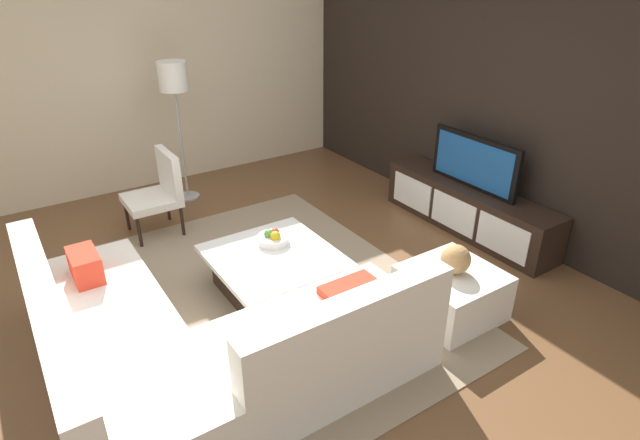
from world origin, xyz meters
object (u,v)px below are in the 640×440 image
at_px(sectional_couch, 194,345).
at_px(coffee_table, 274,272).
at_px(ottoman, 451,293).
at_px(television, 474,162).
at_px(floor_lamp, 174,85).
at_px(accent_chair_near, 159,189).
at_px(decorative_ball, 456,259).
at_px(media_console, 468,208).
at_px(fruit_bowl, 273,238).

distance_m(sectional_couch, coffee_table, 1.14).
height_order(sectional_couch, ottoman, sectional_couch).
height_order(television, floor_lamp, floor_lamp).
bearing_deg(ottoman, sectional_couch, -102.58).
relative_size(accent_chair_near, decorative_ball, 3.68).
relative_size(television, accent_chair_near, 1.24).
height_order(ottoman, decorative_ball, decorative_ball).
bearing_deg(accent_chair_near, decorative_ball, 19.15).
relative_size(accent_chair_near, floor_lamp, 0.53).
xyz_separation_m(floor_lamp, decorative_ball, (3.43, 0.97, -0.85)).
height_order(coffee_table, ottoman, ottoman).
height_order(media_console, fruit_bowl, fruit_bowl).
relative_size(media_console, television, 1.91).
height_order(floor_lamp, ottoman, floor_lamp).
distance_m(media_console, ottoman, 1.57).
xyz_separation_m(media_console, floor_lamp, (-2.47, -2.21, 1.12)).
bearing_deg(sectional_couch, accent_chair_near, 167.01).
distance_m(coffee_table, accent_chair_near, 1.75).
relative_size(media_console, sectional_couch, 0.86).
relative_size(sectional_couch, floor_lamp, 1.46).
bearing_deg(fruit_bowl, floor_lamp, -179.71).
bearing_deg(coffee_table, fruit_bowl, 150.99).
height_order(accent_chair_near, ottoman, accent_chair_near).
distance_m(media_console, accent_chair_near, 3.26).
bearing_deg(ottoman, fruit_bowl, -142.31).
bearing_deg(decorative_ball, ottoman, 0.00).
height_order(television, decorative_ball, television).
bearing_deg(floor_lamp, media_console, 41.80).
relative_size(sectional_couch, decorative_ball, 10.05).
distance_m(sectional_couch, ottoman, 2.06).
relative_size(accent_chair_near, fruit_bowl, 3.11).
distance_m(media_console, sectional_couch, 3.29).
xyz_separation_m(coffee_table, fruit_bowl, (-0.18, 0.10, 0.23)).
relative_size(television, decorative_ball, 4.56).
height_order(media_console, decorative_ball, decorative_ball).
distance_m(fruit_bowl, decorative_ball, 1.56).
bearing_deg(ottoman, media_console, 127.63).
distance_m(television, floor_lamp, 3.37).
distance_m(sectional_couch, decorative_ball, 2.07).
bearing_deg(sectional_couch, television, 98.90).
bearing_deg(decorative_ball, media_console, 127.63).
bearing_deg(accent_chair_near, media_console, 47.59).
bearing_deg(fruit_bowl, television, 82.78).
height_order(media_console, sectional_couch, sectional_couch).
bearing_deg(floor_lamp, sectional_couch, -19.29).
xyz_separation_m(television, coffee_table, (-0.10, -2.30, -0.57)).
height_order(floor_lamp, decorative_ball, floor_lamp).
bearing_deg(media_console, ottoman, -52.37).
bearing_deg(sectional_couch, floor_lamp, 160.71).
relative_size(coffee_table, accent_chair_near, 1.21).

